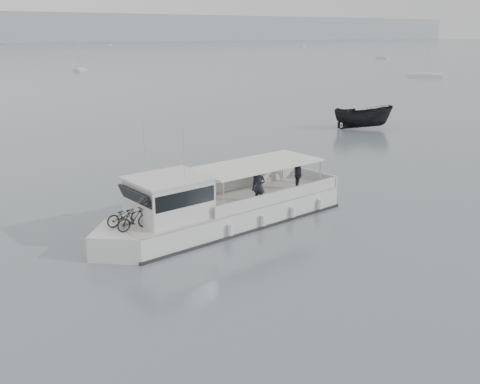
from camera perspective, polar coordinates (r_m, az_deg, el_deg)
ground at (r=29.73m, az=-3.32°, el=-2.04°), size 1400.00×1400.00×0.00m
tour_boat at (r=26.82m, az=-2.96°, el=-1.91°), size 14.45×4.85×6.01m
dark_motorboat at (r=56.58m, az=13.01°, el=7.77°), size 6.47×4.92×2.36m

